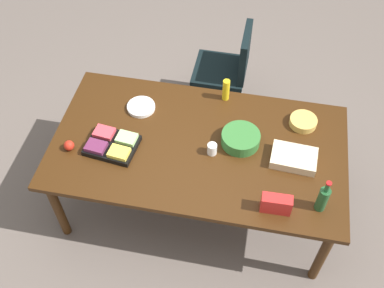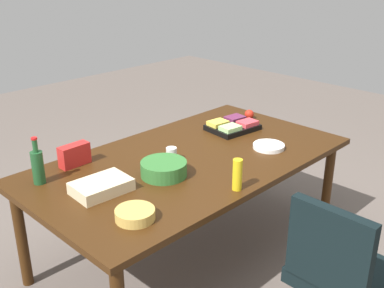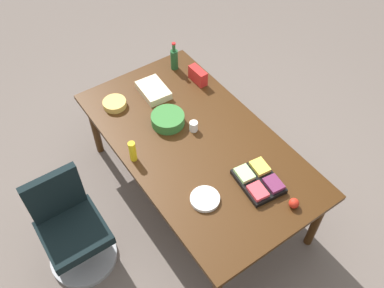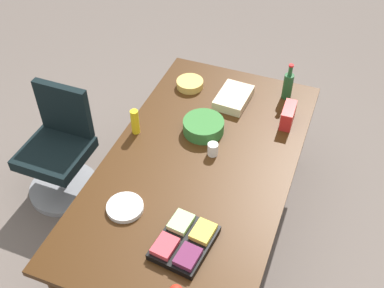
{
  "view_description": "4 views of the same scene",
  "coord_description": "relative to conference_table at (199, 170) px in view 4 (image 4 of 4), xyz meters",
  "views": [
    {
      "loc": [
        -0.36,
        2.09,
        3.38
      ],
      "look_at": [
        0.04,
        0.06,
        0.83
      ],
      "focal_mm": 42.78,
      "sensor_mm": 36.0,
      "label": 1
    },
    {
      "loc": [
        -2.02,
        -2.02,
        2.01
      ],
      "look_at": [
        0.05,
        0.02,
        0.83
      ],
      "focal_mm": 43.8,
      "sensor_mm": 36.0,
      "label": 2
    },
    {
      "loc": [
        1.82,
        -1.3,
        3.32
      ],
      "look_at": [
        0.05,
        -0.07,
        0.8
      ],
      "focal_mm": 38.68,
      "sensor_mm": 36.0,
      "label": 3
    },
    {
      "loc": [
        2.01,
        0.72,
        2.96
      ],
      "look_at": [
        -0.1,
        -0.09,
        0.79
      ],
      "focal_mm": 44.17,
      "sensor_mm": 36.0,
      "label": 4
    }
  ],
  "objects": [
    {
      "name": "wine_bottle",
      "position": [
        -0.89,
        0.37,
        0.18
      ],
      "size": [
        0.09,
        0.09,
        0.29
      ],
      "color": "#1F5028",
      "rests_on": "conference_table"
    },
    {
      "name": "paper_cup",
      "position": [
        -0.11,
        0.06,
        0.11
      ],
      "size": [
        0.08,
        0.08,
        0.09
      ],
      "primitive_type": "cylinder",
      "rotation": [
        0.0,
        0.0,
        -0.15
      ],
      "color": "white",
      "rests_on": "conference_table"
    },
    {
      "name": "chip_bowl",
      "position": [
        -0.75,
        -0.35,
        0.09
      ],
      "size": [
        0.22,
        0.22,
        0.06
      ],
      "primitive_type": "cylinder",
      "rotation": [
        0.0,
        0.0,
        0.06
      ],
      "color": "#D8B052",
      "rests_on": "conference_table"
    },
    {
      "name": "office_chair",
      "position": [
        -0.04,
        -1.16,
        -0.33
      ],
      "size": [
        0.56,
        0.56,
        0.91
      ],
      "color": "gray",
      "rests_on": "ground"
    },
    {
      "name": "fruit_platter",
      "position": [
        0.62,
        0.14,
        0.1
      ],
      "size": [
        0.39,
        0.32,
        0.07
      ],
      "color": "black",
      "rests_on": "conference_table"
    },
    {
      "name": "conference_table",
      "position": [
        0.0,
        0.0,
        0.0
      ],
      "size": [
        2.17,
        1.2,
        0.75
      ],
      "color": "#3C210C",
      "rests_on": "ground"
    },
    {
      "name": "ground_plane",
      "position": [
        0.0,
        0.0,
        -0.68
      ],
      "size": [
        10.0,
        10.0,
        0.0
      ],
      "primitive_type": "plane",
      "color": "#685C54"
    },
    {
      "name": "paper_plate_stack",
      "position": [
        0.51,
        -0.28,
        0.08
      ],
      "size": [
        0.27,
        0.27,
        0.03
      ],
      "primitive_type": "cylinder",
      "rotation": [
        0.0,
        0.0,
        0.24
      ],
      "color": "white",
      "rests_on": "conference_table"
    },
    {
      "name": "sheet_cake",
      "position": [
        -0.69,
        0.02,
        0.1
      ],
      "size": [
        0.33,
        0.24,
        0.07
      ],
      "primitive_type": "cube",
      "rotation": [
        0.0,
        0.0,
        -0.06
      ],
      "color": "beige",
      "rests_on": "conference_table"
    },
    {
      "name": "mustard_bottle",
      "position": [
        -0.12,
        -0.51,
        0.16
      ],
      "size": [
        0.06,
        0.06,
        0.19
      ],
      "primitive_type": "cylinder",
      "rotation": [
        0.0,
        0.0,
        -0.15
      ],
      "color": "yellow",
      "rests_on": "conference_table"
    },
    {
      "name": "salad_bowl",
      "position": [
        -0.3,
        -0.08,
        0.11
      ],
      "size": [
        0.31,
        0.31,
        0.09
      ],
      "primitive_type": "cylinder",
      "rotation": [
        0.0,
        0.0,
        -0.09
      ],
      "color": "#337231",
      "rests_on": "conference_table"
    },
    {
      "name": "chip_bag_red",
      "position": [
        -0.6,
        0.45,
        0.13
      ],
      "size": [
        0.2,
        0.09,
        0.14
      ],
      "primitive_type": "cube",
      "rotation": [
        0.0,
        0.0,
        0.03
      ],
      "color": "red",
      "rests_on": "conference_table"
    }
  ]
}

